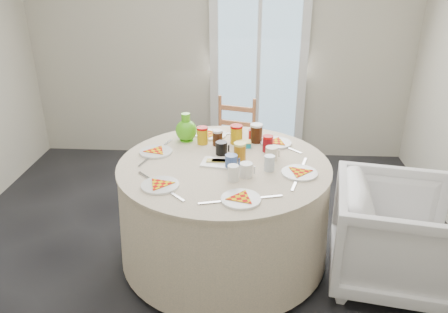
# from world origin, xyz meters

# --- Properties ---
(floor) EXTENTS (4.00, 4.00, 0.00)m
(floor) POSITION_xyz_m (0.00, 0.00, 0.00)
(floor) COLOR black
(floor) RESTS_ON ground
(wall_back) EXTENTS (4.00, 0.02, 2.60)m
(wall_back) POSITION_xyz_m (0.00, 2.00, 1.30)
(wall_back) COLOR #BCB5A3
(wall_back) RESTS_ON floor
(glass_door) EXTENTS (1.00, 0.08, 2.10)m
(glass_door) POSITION_xyz_m (0.40, 1.95, 1.05)
(glass_door) COLOR silver
(glass_door) RESTS_ON floor
(table) EXTENTS (1.49, 1.49, 0.75)m
(table) POSITION_xyz_m (0.15, 0.13, 0.38)
(table) COLOR beige
(table) RESTS_ON floor
(wooden_chair) EXTENTS (0.47, 0.46, 0.87)m
(wooden_chair) POSITION_xyz_m (0.16, 1.18, 0.47)
(wooden_chair) COLOR #A7694D
(wooden_chair) RESTS_ON floor
(armchair) EXTENTS (0.85, 0.88, 0.79)m
(armchair) POSITION_xyz_m (1.30, -0.09, 0.39)
(armchair) COLOR white
(armchair) RESTS_ON floor
(place_settings) EXTENTS (1.54, 1.54, 0.02)m
(place_settings) POSITION_xyz_m (0.15, 0.13, 0.77)
(place_settings) COLOR white
(place_settings) RESTS_ON table
(jar_cluster) EXTENTS (0.55, 0.28, 0.16)m
(jar_cluster) POSITION_xyz_m (0.20, 0.40, 0.82)
(jar_cluster) COLOR #A45F24
(jar_cluster) RESTS_ON table
(butter_tub) EXTENTS (0.12, 0.09, 0.04)m
(butter_tub) POSITION_xyz_m (0.28, 0.42, 0.79)
(butter_tub) COLOR #0D859F
(butter_tub) RESTS_ON table
(green_pitcher) EXTENTS (0.21, 0.21, 0.21)m
(green_pitcher) POSITION_xyz_m (-0.16, 0.52, 0.87)
(green_pitcher) COLOR #4DC018
(green_pitcher) RESTS_ON table
(cheese_platter) EXTENTS (0.27, 0.19, 0.03)m
(cheese_platter) POSITION_xyz_m (0.13, 0.11, 0.77)
(cheese_platter) COLOR white
(cheese_platter) RESTS_ON table
(mugs_glasses) EXTENTS (0.68, 0.68, 0.11)m
(mugs_glasses) POSITION_xyz_m (0.31, 0.16, 0.81)
(mugs_glasses) COLOR #999999
(mugs_glasses) RESTS_ON table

